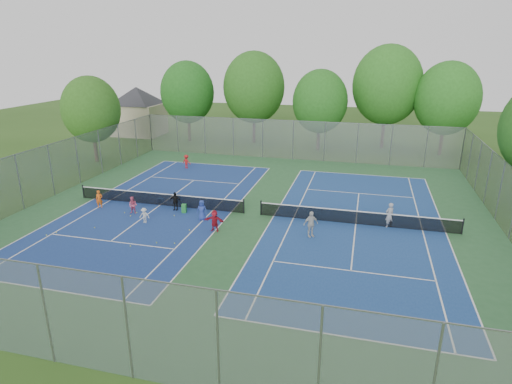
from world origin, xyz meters
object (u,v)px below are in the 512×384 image
at_px(ball_hopper, 184,209).
at_px(net_left, 160,199).
at_px(net_right, 356,218).
at_px(instructor, 390,215).
at_px(ball_crate, 161,201).

bearing_deg(ball_hopper, net_left, 158.60).
distance_m(net_right, ball_hopper, 11.73).
xyz_separation_m(ball_hopper, instructor, (13.74, 0.95, 0.52)).
xyz_separation_m(net_left, ball_crate, (-0.22, 0.57, -0.30)).
bearing_deg(ball_crate, net_right, -2.31).
relative_size(net_right, ball_crate, 35.71).
relative_size(net_right, instructor, 7.80).
relative_size(net_right, ball_hopper, 21.07).
relative_size(net_left, net_right, 1.00).
relative_size(ball_hopper, instructor, 0.37).
bearing_deg(net_right, net_left, 180.00).
bearing_deg(net_left, instructor, 0.18).
distance_m(net_left, net_right, 14.00).
bearing_deg(ball_crate, ball_hopper, -30.34).
bearing_deg(ball_hopper, net_right, 4.42).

